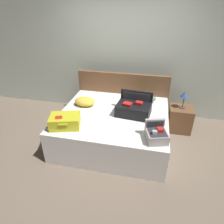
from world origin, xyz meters
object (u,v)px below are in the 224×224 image
hard_case_large (134,108)px  nightstand (180,119)px  bed (114,127)px  pillow_near_headboard (143,98)px  table_lamp (185,95)px  pillow_center_head (85,101)px  hard_case_small (156,134)px  hard_case_medium (65,121)px

hard_case_large → nightstand: bearing=38.9°
bed → nightstand: bed is taller
hard_case_large → pillow_near_headboard: size_ratio=1.26×
pillow_near_headboard → table_lamp: (0.75, 0.02, 0.12)m
pillow_center_head → nightstand: pillow_center_head is taller
hard_case_large → hard_case_small: (0.40, -0.66, -0.03)m
table_lamp → hard_case_small: bearing=-111.3°
hard_case_medium → hard_case_small: (1.40, -0.04, -0.00)m
hard_case_small → pillow_center_head: bearing=132.9°
hard_case_large → hard_case_medium: (-1.00, -0.61, -0.03)m
pillow_center_head → hard_case_large: bearing=-8.4°
pillow_center_head → bed: bearing=-17.8°
hard_case_small → table_lamp: (0.47, 1.22, 0.11)m
hard_case_medium → table_lamp: table_lamp is taller
hard_case_large → nightstand: size_ratio=1.23×
bed → table_lamp: bearing=26.6°
bed → pillow_center_head: pillow_center_head is taller
hard_case_small → pillow_center_head: hard_case_small is taller
bed → nightstand: bearing=26.6°
hard_case_large → table_lamp: size_ratio=1.77×
hard_case_small → nightstand: bearing=52.3°
bed → pillow_near_headboard: 0.84m
bed → hard_case_small: bearing=-39.0°
bed → hard_case_large: (0.35, 0.05, 0.41)m
bed → hard_case_large: 0.54m
pillow_center_head → table_lamp: bearing=13.0°
hard_case_small → nightstand: (0.47, 1.22, -0.41)m
bed → nightstand: 1.37m
hard_case_medium → pillow_near_headboard: (1.12, 1.16, -0.02)m
hard_case_small → table_lamp: 1.31m
bed → hard_case_large: size_ratio=3.09×
pillow_center_head → nightstand: size_ratio=0.79×
pillow_center_head → nightstand: bearing=13.0°
pillow_near_headboard → nightstand: size_ratio=0.97×
hard_case_medium → hard_case_small: bearing=-17.8°
pillow_near_headboard → nightstand: pillow_near_headboard is taller
hard_case_large → hard_case_small: size_ratio=1.62×
hard_case_medium → table_lamp: size_ratio=1.55×
bed → pillow_center_head: 0.72m
hard_case_medium → table_lamp: bearing=15.9°
nightstand → table_lamp: table_lamp is taller
hard_case_small → nightstand: 1.37m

